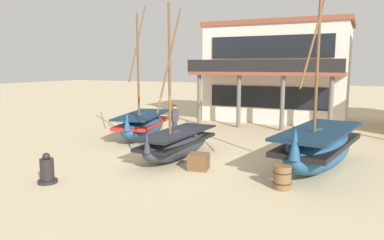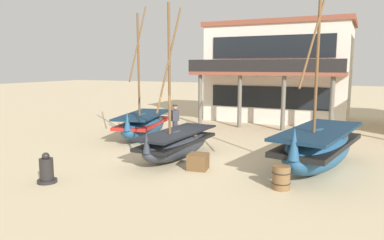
{
  "view_description": "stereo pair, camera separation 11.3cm",
  "coord_description": "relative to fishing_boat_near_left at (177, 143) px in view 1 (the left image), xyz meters",
  "views": [
    {
      "loc": [
        6.24,
        -12.25,
        3.58
      ],
      "look_at": [
        0.0,
        1.0,
        1.4
      ],
      "focal_mm": 34.14,
      "sensor_mm": 36.0,
      "label": 1
    },
    {
      "loc": [
        6.34,
        -12.2,
        3.58
      ],
      "look_at": [
        0.0,
        1.0,
        1.4
      ],
      "focal_mm": 34.14,
      "sensor_mm": 36.0,
      "label": 2
    }
  ],
  "objects": [
    {
      "name": "ground_plane",
      "position": [
        0.21,
        -0.07,
        -0.6
      ],
      "size": [
        120.0,
        120.0,
        0.0
      ],
      "primitive_type": "plane",
      "color": "#CCB78E"
    },
    {
      "name": "fisherman_by_hull",
      "position": [
        -1.91,
        3.41,
        0.23
      ],
      "size": [
        0.38,
        0.42,
        1.68
      ],
      "color": "#33333D",
      "rests_on": "ground"
    },
    {
      "name": "capstan_winch",
      "position": [
        -2.21,
        -4.4,
        -0.22
      ],
      "size": [
        0.6,
        0.6,
        0.95
      ],
      "color": "black",
      "rests_on": "ground"
    },
    {
      "name": "fishing_boat_far_right",
      "position": [
        -3.38,
        2.83,
        0.08
      ],
      "size": [
        2.65,
        4.69,
        6.49
      ],
      "color": "#23517A",
      "rests_on": "ground"
    },
    {
      "name": "cargo_crate",
      "position": [
        1.39,
        -1.05,
        -0.33
      ],
      "size": [
        0.77,
        0.77,
        0.55
      ],
      "primitive_type": "cube",
      "rotation": [
        0.0,
        0.0,
        0.18
      ],
      "color": "brown",
      "rests_on": "ground"
    },
    {
      "name": "fishing_boat_near_left",
      "position": [
        0.0,
        0.0,
        0.0
      ],
      "size": [
        1.56,
        4.39,
        5.81
      ],
      "color": "#2D333D",
      "rests_on": "ground"
    },
    {
      "name": "harbor_building_main",
      "position": [
        1.16,
        12.39,
        2.59
      ],
      "size": [
        9.16,
        7.51,
        6.38
      ],
      "color": "silver",
      "rests_on": "ground"
    },
    {
      "name": "fishing_boat_centre_large",
      "position": [
        5.14,
        0.84,
        0.18
      ],
      "size": [
        2.64,
        5.45,
        7.32
      ],
      "color": "#23517A",
      "rests_on": "ground"
    },
    {
      "name": "wooden_barrel",
      "position": [
        4.45,
        -1.87,
        -0.25
      ],
      "size": [
        0.56,
        0.56,
        0.7
      ],
      "color": "brown",
      "rests_on": "ground"
    }
  ]
}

